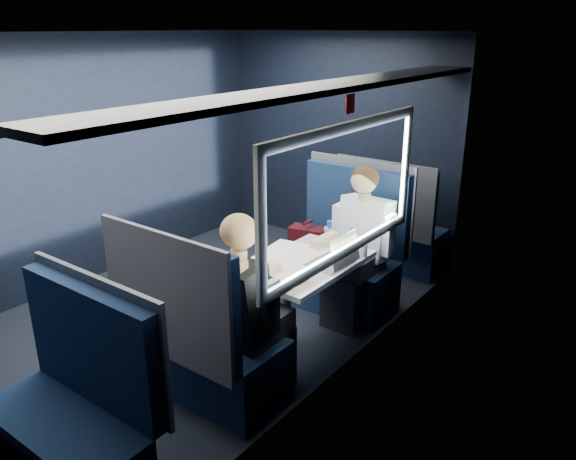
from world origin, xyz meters
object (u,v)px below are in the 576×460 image
Objects in this scene: man at (359,238)px; seat_row_back at (75,419)px; laptop at (337,257)px; table at (303,271)px; seat_bay_near at (341,258)px; seat_row_front at (391,230)px; woman at (246,301)px; cup at (362,250)px; bottle_small at (352,242)px; seat_bay_far at (201,343)px.

seat_row_back is at bearing -95.72° from man.
laptop is at bearing 77.23° from seat_row_back.
table is 2.98× the size of laptop.
seat_bay_near is (-0.19, 0.87, -0.24)m from table.
seat_row_back is at bearing -90.00° from seat_row_front.
woman is 3.95× the size of laptop.
bottle_small is at bearing -171.26° from cup.
man reaches higher than laptop.
seat_bay_near is 1.63m from woman.
woman is at bearing -84.30° from seat_row_front.
seat_row_back reaches higher than cup.
cup is at bearing -57.23° from man.
woman reaches higher than bottle_small.
cup is at bearing 8.74° from bottle_small.
woman is (0.07, -0.71, 0.06)m from table.
man is 13.57× the size of cup.
man is (0.25, 2.50, 0.31)m from seat_row_back.
table is at bearing -162.65° from laptop.
seat_bay_far is 12.94× the size of cup.
bottle_small is 0.10m from cup.
laptop is (0.42, 1.87, 0.40)m from seat_row_back.
seat_row_back is at bearing -95.80° from table.
seat_row_front and seat_row_back have the same top height.
man and woman have the same top height.
man is 3.95× the size of laptop.
laptop is at bearing -83.33° from bottle_small.
cup is at bearing 78.16° from laptop.
table is 0.43m from bottle_small.
seat_row_back is at bearing -102.65° from cup.
man is 1.41m from woman.
seat_bay_near is 0.93m from seat_row_front.
seat_bay_far is at bearing -146.18° from woman.
seat_row_back is at bearing -89.76° from seat_bay_near.
table is 1.82m from seat_row_back.
seat_bay_near is at bearing 132.89° from cup.
seat_bay_near reaches higher than bottle_small.
seat_row_front is 1.82m from laptop.
woman is at bearing -102.37° from cup.
seat_bay_near is at bearing 118.72° from laptop.
seat_row_front is at bearing 90.00° from seat_bay_far.
man is at bearing -33.28° from seat_bay_near.
man is 0.43m from cup.
cup is at bearing -47.11° from seat_bay_near.
seat_bay_far is at bearing -90.00° from seat_row_front.
bottle_small is 2.11× the size of cup.
seat_bay_near is at bearing 99.40° from woman.
seat_bay_far is 0.95× the size of woman.
seat_bay_far is 1.33m from bottle_small.
laptop is (0.42, -1.72, 0.40)m from seat_row_front.
bottle_small is (0.14, -0.37, 0.11)m from man.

